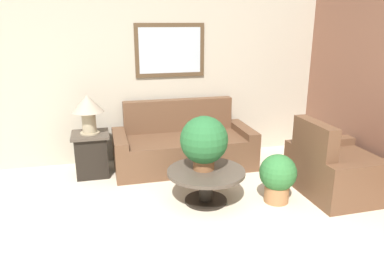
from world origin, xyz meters
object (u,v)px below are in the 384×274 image
potted_plant_on_table (204,141)px  armchair (337,170)px  side_table (92,154)px  couch_main (183,147)px  potted_plant_floor (278,176)px  table_lamp (88,108)px  coffee_table (206,179)px

potted_plant_on_table → armchair: bearing=-6.5°
side_table → potted_plant_on_table: (1.30, -1.14, 0.44)m
couch_main → armchair: same height
armchair → potted_plant_floor: size_ratio=1.89×
potted_plant_on_table → table_lamp: bearing=138.7°
armchair → table_lamp: table_lamp is taller
armchair → side_table: (-2.99, 1.34, 0.02)m
coffee_table → potted_plant_floor: size_ratio=1.55×
coffee_table → potted_plant_floor: potted_plant_floor is taller
potted_plant_on_table → potted_plant_floor: potted_plant_on_table is taller
table_lamp → coffee_table: bearing=-42.1°
potted_plant_on_table → potted_plant_floor: (0.84, -0.25, -0.43)m
coffee_table → potted_plant_floor: 0.85m
side_table → coffee_table: bearing=-42.1°
side_table → table_lamp: 0.66m
couch_main → table_lamp: (-1.32, -0.02, 0.67)m
couch_main → potted_plant_on_table: potted_plant_on_table is taller
armchair → table_lamp: bearing=65.1°
potted_plant_floor → side_table: bearing=147.0°
couch_main → potted_plant_floor: 1.64m
armchair → coffee_table: armchair is taller
couch_main → potted_plant_on_table: (-0.02, -1.16, 0.45)m
potted_plant_on_table → side_table: bearing=138.7°
side_table → table_lamp: size_ratio=1.14×
side_table → potted_plant_on_table: bearing=-41.3°
side_table → table_lamp: (0.00, 0.00, 0.66)m
table_lamp → potted_plant_floor: bearing=-33.0°
side_table → potted_plant_floor: side_table is taller
armchair → potted_plant_on_table: bearing=82.7°
side_table → table_lamp: bearing=90.0°
armchair → potted_plant_floor: 0.85m
coffee_table → potted_plant_on_table: bearing=109.4°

